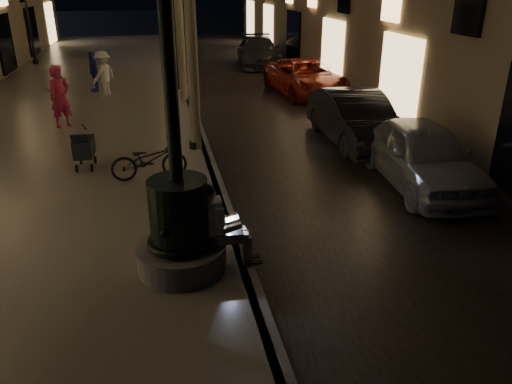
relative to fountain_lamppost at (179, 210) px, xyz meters
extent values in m
plane|color=black|center=(1.00, 13.00, -1.21)|extent=(120.00, 120.00, 0.00)
cube|color=black|center=(4.00, 13.00, -1.20)|extent=(6.00, 45.00, 0.02)
cube|color=slate|center=(-3.00, 13.00, -1.11)|extent=(8.00, 45.00, 0.20)
cube|color=#59595B|center=(1.00, 13.00, -1.11)|extent=(0.25, 45.00, 0.20)
cylinder|color=#59595B|center=(0.00, 0.00, -0.81)|extent=(1.40, 1.40, 0.40)
cylinder|color=black|center=(0.00, 0.00, -0.06)|extent=(0.90, 0.90, 1.10)
torus|color=black|center=(0.00, 0.00, -0.51)|extent=(1.04, 1.04, 0.10)
torus|color=black|center=(0.00, 0.00, 0.34)|extent=(0.89, 0.89, 0.09)
cylinder|color=black|center=(0.00, 0.00, 2.09)|extent=(0.20, 0.20, 3.20)
cube|color=gray|center=(0.55, 0.00, -0.52)|extent=(0.38, 0.25, 0.19)
cube|color=silver|center=(0.49, 0.00, -0.16)|extent=(0.47, 0.27, 0.59)
sphere|color=tan|center=(0.46, 0.00, 0.23)|extent=(0.22, 0.22, 0.22)
sphere|color=black|center=(0.45, 0.00, 0.27)|extent=(0.22, 0.22, 0.22)
cube|color=gray|center=(0.80, -0.09, -0.52)|extent=(0.48, 0.14, 0.15)
cube|color=gray|center=(0.80, 0.09, -0.52)|extent=(0.48, 0.14, 0.15)
cube|color=gray|center=(1.03, -0.09, -0.76)|extent=(0.14, 0.13, 0.49)
cube|color=gray|center=(1.03, 0.09, -0.76)|extent=(0.14, 0.13, 0.49)
cube|color=black|center=(1.14, -0.09, -1.00)|extent=(0.27, 0.10, 0.03)
cube|color=black|center=(1.14, 0.09, -1.00)|extent=(0.27, 0.10, 0.03)
cube|color=black|center=(0.82, 0.00, -0.43)|extent=(0.25, 0.35, 0.02)
cube|color=black|center=(0.65, 0.00, -0.32)|extent=(0.09, 0.35, 0.23)
cube|color=#AED5F9|center=(0.67, 0.00, -0.32)|extent=(0.07, 0.31, 0.19)
cylinder|color=#6B604C|center=(0.75, 6.00, 1.49)|extent=(0.28, 0.28, 5.00)
cylinder|color=#6B604C|center=(0.80, 12.00, 1.54)|extent=(0.28, 0.28, 5.10)
cylinder|color=#6B604C|center=(0.70, 18.00, 1.44)|extent=(0.28, 0.28, 4.90)
cylinder|color=#6B604C|center=(0.78, 24.00, 1.59)|extent=(0.28, 0.28, 5.20)
cylinder|color=black|center=(0.70, 6.00, -0.91)|extent=(0.28, 0.28, 0.20)
cylinder|color=black|center=(0.70, 6.00, 1.19)|extent=(0.12, 0.12, 4.40)
cylinder|color=black|center=(0.70, 14.00, -0.91)|extent=(0.28, 0.28, 0.20)
cylinder|color=black|center=(0.70, 14.00, 1.19)|extent=(0.12, 0.12, 4.40)
cylinder|color=black|center=(0.70, 22.00, -0.91)|extent=(0.28, 0.28, 0.20)
cylinder|color=black|center=(0.70, 22.00, 1.19)|extent=(0.12, 0.12, 4.40)
cylinder|color=black|center=(0.70, 30.00, -0.91)|extent=(0.28, 0.28, 0.20)
cylinder|color=black|center=(0.70, 30.00, 1.19)|extent=(0.12, 0.12, 4.40)
cylinder|color=black|center=(-6.40, 22.00, -0.91)|extent=(0.28, 0.28, 0.20)
cylinder|color=black|center=(-6.40, 22.00, 1.19)|extent=(0.12, 0.12, 4.40)
cube|color=black|center=(-1.99, 5.00, -0.49)|extent=(0.46, 0.73, 0.43)
cube|color=black|center=(-2.01, 4.67, -0.20)|extent=(0.39, 0.18, 0.28)
cylinder|color=black|center=(-2.18, 4.73, -0.92)|extent=(0.05, 0.19, 0.19)
cylinder|color=black|center=(-1.83, 4.71, -0.92)|extent=(0.05, 0.19, 0.19)
cylinder|color=black|center=(-2.15, 5.30, -0.92)|extent=(0.05, 0.19, 0.19)
cylinder|color=black|center=(-1.81, 5.28, -0.92)|extent=(0.05, 0.19, 0.19)
cylinder|color=black|center=(-1.98, 5.39, -0.11)|extent=(0.05, 0.43, 0.26)
imported|color=#9EA0A6|center=(5.62, 2.88, -0.48)|extent=(2.04, 4.43, 1.47)
imported|color=black|center=(5.30, 6.16, -0.47)|extent=(1.62, 4.54, 1.49)
imported|color=maroon|center=(5.79, 12.74, -0.52)|extent=(2.75, 5.18, 1.39)
imported|color=#343338|center=(5.37, 20.29, -0.46)|extent=(2.62, 5.37, 1.51)
imported|color=#C5274D|center=(-3.07, 8.93, -0.10)|extent=(0.79, 0.75, 1.82)
imported|color=pink|center=(-3.36, 10.36, -0.18)|extent=(0.92, 0.78, 1.67)
imported|color=white|center=(-2.14, 13.21, -0.16)|extent=(1.15, 1.26, 1.70)
imported|color=#292B98|center=(-2.60, 14.14, -0.23)|extent=(0.60, 0.98, 1.56)
imported|color=black|center=(-0.48, 4.00, -0.56)|extent=(1.76, 0.76, 0.90)
camera|label=1|loc=(-0.18, -6.89, 3.23)|focal=35.00mm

